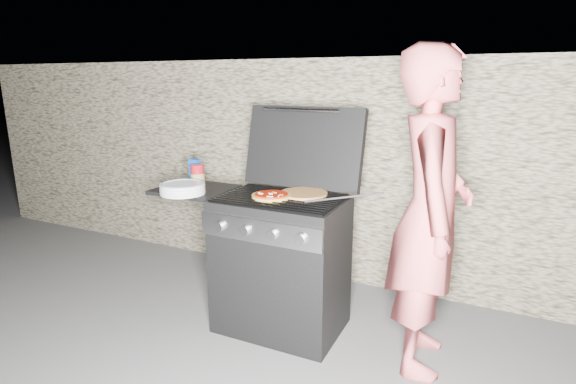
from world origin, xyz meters
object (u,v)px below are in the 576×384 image
at_px(sauce_jar, 198,175).
at_px(pizza_topped, 271,195).
at_px(person, 430,214).
at_px(gas_grill, 248,258).

bearing_deg(sauce_jar, pizza_topped, -10.28).
height_order(sauce_jar, person, person).
xyz_separation_m(pizza_topped, person, (0.96, 0.06, -0.01)).
height_order(gas_grill, sauce_jar, sauce_jar).
bearing_deg(pizza_topped, sauce_jar, 169.72).
distance_m(pizza_topped, person, 0.97).
height_order(pizza_topped, person, person).
relative_size(pizza_topped, person, 0.14).
distance_m(gas_grill, sauce_jar, 0.70).
bearing_deg(sauce_jar, gas_grill, -11.04).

